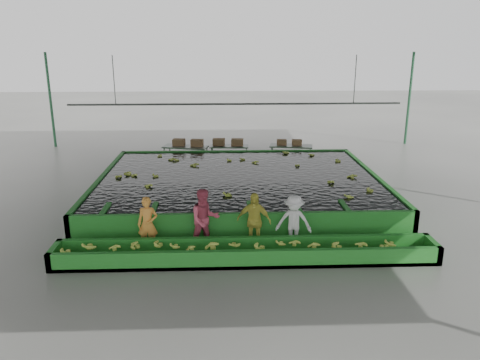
{
  "coord_description": "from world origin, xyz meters",
  "views": [
    {
      "loc": [
        -0.61,
        -14.72,
        5.53
      ],
      "look_at": [
        0.0,
        0.5,
        1.0
      ],
      "focal_mm": 35.0,
      "sensor_mm": 36.0,
      "label": 1
    }
  ],
  "objects_px": {
    "worker_d": "(294,222)",
    "box_stack_right": "(289,145)",
    "packing_table_left": "(186,156)",
    "worker_b": "(205,220)",
    "flotation_tank": "(239,187)",
    "box_stack_left": "(188,146)",
    "box_stack_mid": "(228,145)",
    "sorting_trough": "(246,252)",
    "packing_table_right": "(291,155)",
    "worker_c": "(254,221)",
    "packing_table_mid": "(229,154)",
    "worker_a": "(148,224)"
  },
  "relations": [
    {
      "from": "sorting_trough",
      "to": "worker_a",
      "type": "height_order",
      "value": "worker_a"
    },
    {
      "from": "flotation_tank",
      "to": "box_stack_left",
      "type": "xyz_separation_m",
      "value": [
        -2.16,
        4.89,
        0.47
      ]
    },
    {
      "from": "worker_c",
      "to": "box_stack_mid",
      "type": "bearing_deg",
      "value": 107.37
    },
    {
      "from": "box_stack_mid",
      "to": "sorting_trough",
      "type": "bearing_deg",
      "value": -88.29
    },
    {
      "from": "packing_table_left",
      "to": "box_stack_left",
      "type": "relative_size",
      "value": 1.46
    },
    {
      "from": "worker_a",
      "to": "worker_b",
      "type": "xyz_separation_m",
      "value": [
        1.55,
        0.0,
        0.1
      ]
    },
    {
      "from": "worker_c",
      "to": "packing_table_right",
      "type": "distance_m",
      "value": 9.55
    },
    {
      "from": "sorting_trough",
      "to": "worker_a",
      "type": "xyz_separation_m",
      "value": [
        -2.64,
        0.8,
        0.51
      ]
    },
    {
      "from": "worker_b",
      "to": "packing_table_left",
      "type": "height_order",
      "value": "worker_b"
    },
    {
      "from": "worker_b",
      "to": "packing_table_left",
      "type": "distance_m",
      "value": 9.19
    },
    {
      "from": "packing_table_right",
      "to": "worker_b",
      "type": "bearing_deg",
      "value": -111.87
    },
    {
      "from": "worker_d",
      "to": "packing_table_mid",
      "type": "xyz_separation_m",
      "value": [
        -1.61,
        9.59,
        -0.35
      ]
    },
    {
      "from": "worker_a",
      "to": "packing_table_left",
      "type": "distance_m",
      "value": 9.12
    },
    {
      "from": "worker_a",
      "to": "worker_d",
      "type": "distance_m",
      "value": 3.99
    },
    {
      "from": "sorting_trough",
      "to": "box_stack_mid",
      "type": "height_order",
      "value": "box_stack_mid"
    },
    {
      "from": "box_stack_left",
      "to": "box_stack_right",
      "type": "height_order",
      "value": "box_stack_left"
    },
    {
      "from": "worker_d",
      "to": "box_stack_right",
      "type": "relative_size",
      "value": 1.33
    },
    {
      "from": "sorting_trough",
      "to": "box_stack_left",
      "type": "bearing_deg",
      "value": 102.2
    },
    {
      "from": "worker_a",
      "to": "worker_d",
      "type": "relative_size",
      "value": 1.0
    },
    {
      "from": "worker_c",
      "to": "packing_table_right",
      "type": "relative_size",
      "value": 0.82
    },
    {
      "from": "box_stack_left",
      "to": "box_stack_right",
      "type": "distance_m",
      "value": 4.7
    },
    {
      "from": "packing_table_mid",
      "to": "box_stack_left",
      "type": "distance_m",
      "value": 2.01
    },
    {
      "from": "worker_b",
      "to": "box_stack_right",
      "type": "distance_m",
      "value": 10.01
    },
    {
      "from": "box_stack_left",
      "to": "box_stack_mid",
      "type": "height_order",
      "value": "box_stack_left"
    },
    {
      "from": "worker_c",
      "to": "packing_table_left",
      "type": "xyz_separation_m",
      "value": [
        -2.52,
        9.11,
        -0.34
      ]
    },
    {
      "from": "worker_c",
      "to": "box_stack_left",
      "type": "distance_m",
      "value": 9.5
    },
    {
      "from": "box_stack_left",
      "to": "box_stack_right",
      "type": "xyz_separation_m",
      "value": [
        4.7,
        0.14,
        -0.03
      ]
    },
    {
      "from": "worker_a",
      "to": "box_stack_left",
      "type": "height_order",
      "value": "worker_a"
    },
    {
      "from": "packing_table_left",
      "to": "packing_table_right",
      "type": "xyz_separation_m",
      "value": [
        4.89,
        0.14,
        -0.02
      ]
    },
    {
      "from": "flotation_tank",
      "to": "worker_a",
      "type": "relative_size",
      "value": 6.58
    },
    {
      "from": "worker_b",
      "to": "packing_table_left",
      "type": "relative_size",
      "value": 0.85
    },
    {
      "from": "packing_table_mid",
      "to": "worker_c",
      "type": "bearing_deg",
      "value": -86.95
    },
    {
      "from": "box_stack_mid",
      "to": "box_stack_right",
      "type": "relative_size",
      "value": 1.24
    },
    {
      "from": "worker_c",
      "to": "worker_b",
      "type": "bearing_deg",
      "value": -165.95
    },
    {
      "from": "sorting_trough",
      "to": "packing_table_right",
      "type": "bearing_deg",
      "value": 75.39
    },
    {
      "from": "box_stack_left",
      "to": "box_stack_mid",
      "type": "bearing_deg",
      "value": 14.9
    },
    {
      "from": "worker_d",
      "to": "box_stack_left",
      "type": "height_order",
      "value": "worker_d"
    },
    {
      "from": "box_stack_right",
      "to": "worker_a",
      "type": "bearing_deg",
      "value": -119.04
    },
    {
      "from": "flotation_tank",
      "to": "worker_b",
      "type": "xyz_separation_m",
      "value": [
        -1.09,
        -4.3,
        0.41
      ]
    },
    {
      "from": "packing_table_left",
      "to": "packing_table_right",
      "type": "bearing_deg",
      "value": 1.64
    },
    {
      "from": "flotation_tank",
      "to": "worker_d",
      "type": "xyz_separation_m",
      "value": [
        1.35,
        -4.3,
        0.31
      ]
    },
    {
      "from": "worker_a",
      "to": "worker_c",
      "type": "distance_m",
      "value": 2.89
    },
    {
      "from": "packing_table_mid",
      "to": "worker_b",
      "type": "bearing_deg",
      "value": -94.95
    },
    {
      "from": "worker_b",
      "to": "box_stack_mid",
      "type": "distance_m",
      "value": 9.71
    },
    {
      "from": "worker_c",
      "to": "packing_table_mid",
      "type": "bearing_deg",
      "value": 107.1
    },
    {
      "from": "worker_a",
      "to": "box_stack_right",
      "type": "distance_m",
      "value": 10.68
    },
    {
      "from": "worker_b",
      "to": "worker_c",
      "type": "bearing_deg",
      "value": -17.71
    },
    {
      "from": "packing_table_left",
      "to": "worker_b",
      "type": "bearing_deg",
      "value": -82.64
    },
    {
      "from": "flotation_tank",
      "to": "worker_b",
      "type": "height_order",
      "value": "worker_b"
    },
    {
      "from": "sorting_trough",
      "to": "worker_b",
      "type": "height_order",
      "value": "worker_b"
    }
  ]
}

